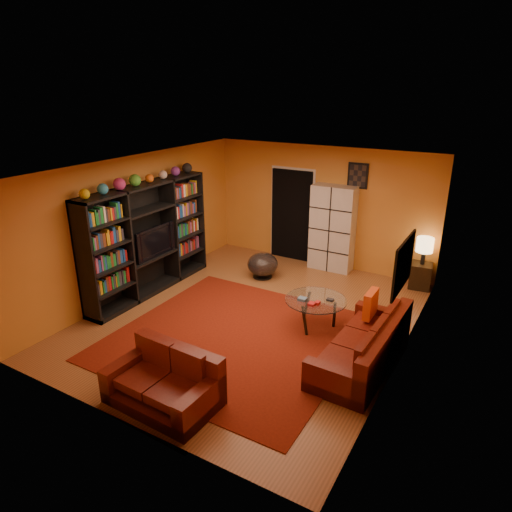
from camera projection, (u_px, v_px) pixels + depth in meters
The scene contains 20 objects.
floor at pixel (252, 318), 7.91m from camera, with size 6.00×6.00×0.00m, color brown.
ceiling at pixel (251, 168), 6.98m from camera, with size 6.00×6.00×0.00m, color white.
wall_back at pixel (322, 207), 9.87m from camera, with size 6.00×6.00×0.00m, color #C5792B.
wall_front at pixel (113, 327), 5.02m from camera, with size 6.00×6.00×0.00m, color #C5792B.
wall_left at pixel (138, 225), 8.61m from camera, with size 6.00×6.00×0.00m, color #C5792B.
wall_right at pixel (408, 278), 6.28m from camera, with size 6.00×6.00×0.00m, color #C5792B.
rug at pixel (235, 337), 7.29m from camera, with size 3.60×3.60×0.01m, color #571309.
doorway at pixel (292, 215), 10.27m from camera, with size 0.95×0.10×2.04m, color black.
wall_art_right at pixel (404, 265), 5.94m from camera, with size 0.03×1.00×0.70m, color black.
wall_art_back at pixel (358, 176), 9.24m from camera, with size 0.42×0.03×0.52m, color black.
entertainment_unit at pixel (148, 239), 8.60m from camera, with size 0.45×3.00×2.10m, color black.
tv at pixel (152, 241), 8.62m from camera, with size 0.13×1.01×0.58m, color black.
sofa at pixel (367, 347), 6.50m from camera, with size 0.93×2.13×0.85m.
loveseat at pixel (167, 381), 5.77m from camera, with size 1.42×0.89×0.85m.
throw_pillow at pixel (371, 304), 7.02m from camera, with size 0.12×0.42×0.42m, color #E54D19.
coffee_table at pixel (316, 302), 7.45m from camera, with size 1.01×1.01×0.50m.
storage_cabinet at pixel (332, 228), 9.69m from camera, with size 0.92×0.41×1.84m, color beige.
bowl_chair at pixel (263, 265), 9.46m from camera, with size 0.64×0.64×0.52m.
side_table at pixel (421, 276), 9.00m from camera, with size 0.40×0.40×0.50m, color black.
table_lamp at pixel (425, 246), 8.77m from camera, with size 0.32×0.32×0.54m.
Camera 1 is at (3.56, -6.03, 3.82)m, focal length 32.00 mm.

